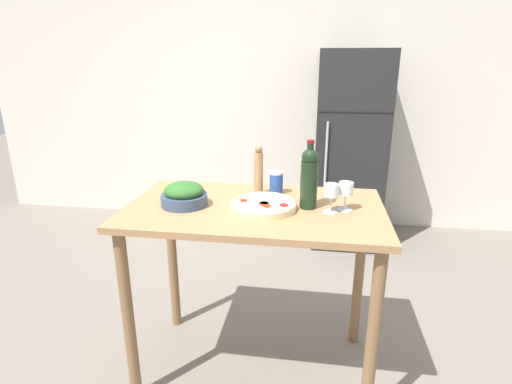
{
  "coord_description": "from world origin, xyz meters",
  "views": [
    {
      "loc": [
        0.28,
        -1.8,
        1.62
      ],
      "look_at": [
        0.0,
        0.04,
        1.01
      ],
      "focal_mm": 28.0,
      "sensor_mm": 36.0,
      "label": 1
    }
  ],
  "objects_px": {
    "wine_glass_near": "(331,192)",
    "salt_canister": "(276,183)",
    "refrigerator": "(349,150)",
    "pepper_mill": "(259,171)",
    "salad_bowl": "(184,195)",
    "wine_glass_far": "(346,190)",
    "wine_bottle": "(309,177)",
    "homemade_pizza": "(264,205)"
  },
  "relations": [
    {
      "from": "wine_glass_far",
      "to": "salt_canister",
      "type": "bearing_deg",
      "value": 149.97
    },
    {
      "from": "refrigerator",
      "to": "pepper_mill",
      "type": "distance_m",
      "value": 1.77
    },
    {
      "from": "wine_glass_near",
      "to": "wine_glass_far",
      "type": "height_order",
      "value": "same"
    },
    {
      "from": "wine_glass_near",
      "to": "pepper_mill",
      "type": "height_order",
      "value": "pepper_mill"
    },
    {
      "from": "wine_glass_far",
      "to": "homemade_pizza",
      "type": "distance_m",
      "value": 0.39
    },
    {
      "from": "wine_bottle",
      "to": "salad_bowl",
      "type": "relative_size",
      "value": 1.45
    },
    {
      "from": "refrigerator",
      "to": "wine_glass_far",
      "type": "relative_size",
      "value": 12.51
    },
    {
      "from": "wine_glass_near",
      "to": "salad_bowl",
      "type": "relative_size",
      "value": 0.61
    },
    {
      "from": "refrigerator",
      "to": "wine_glass_far",
      "type": "distance_m",
      "value": 1.85
    },
    {
      "from": "pepper_mill",
      "to": "salad_bowl",
      "type": "xyz_separation_m",
      "value": [
        -0.33,
        -0.22,
        -0.07
      ]
    },
    {
      "from": "wine_bottle",
      "to": "salad_bowl",
      "type": "bearing_deg",
      "value": -174.72
    },
    {
      "from": "wine_bottle",
      "to": "homemade_pizza",
      "type": "distance_m",
      "value": 0.25
    },
    {
      "from": "wine_glass_near",
      "to": "salad_bowl",
      "type": "xyz_separation_m",
      "value": [
        -0.7,
        -0.0,
        -0.05
      ]
    },
    {
      "from": "refrigerator",
      "to": "wine_glass_near",
      "type": "bearing_deg",
      "value": -96.7
    },
    {
      "from": "salad_bowl",
      "to": "homemade_pizza",
      "type": "xyz_separation_m",
      "value": [
        0.39,
        0.0,
        -0.03
      ]
    },
    {
      "from": "wine_glass_far",
      "to": "homemade_pizza",
      "type": "height_order",
      "value": "wine_glass_far"
    },
    {
      "from": "refrigerator",
      "to": "wine_glass_far",
      "type": "height_order",
      "value": "refrigerator"
    },
    {
      "from": "wine_glass_near",
      "to": "homemade_pizza",
      "type": "bearing_deg",
      "value": -179.61
    },
    {
      "from": "wine_glass_far",
      "to": "salt_canister",
      "type": "distance_m",
      "value": 0.4
    },
    {
      "from": "wine_bottle",
      "to": "wine_glass_far",
      "type": "bearing_deg",
      "value": -3.51
    },
    {
      "from": "wine_glass_far",
      "to": "salad_bowl",
      "type": "height_order",
      "value": "wine_glass_far"
    },
    {
      "from": "salt_canister",
      "to": "homemade_pizza",
      "type": "bearing_deg",
      "value": -98.23
    },
    {
      "from": "wine_glass_near",
      "to": "salt_canister",
      "type": "distance_m",
      "value": 0.37
    },
    {
      "from": "wine_bottle",
      "to": "pepper_mill",
      "type": "bearing_deg",
      "value": 147.73
    },
    {
      "from": "refrigerator",
      "to": "wine_bottle",
      "type": "distance_m",
      "value": 1.87
    },
    {
      "from": "homemade_pizza",
      "to": "pepper_mill",
      "type": "bearing_deg",
      "value": 104.39
    },
    {
      "from": "wine_glass_near",
      "to": "pepper_mill",
      "type": "xyz_separation_m",
      "value": [
        -0.37,
        0.22,
        0.03
      ]
    },
    {
      "from": "refrigerator",
      "to": "wine_glass_far",
      "type": "bearing_deg",
      "value": -94.76
    },
    {
      "from": "refrigerator",
      "to": "homemade_pizza",
      "type": "height_order",
      "value": "refrigerator"
    },
    {
      "from": "wine_bottle",
      "to": "salt_canister",
      "type": "distance_m",
      "value": 0.27
    },
    {
      "from": "refrigerator",
      "to": "pepper_mill",
      "type": "bearing_deg",
      "value": -109.55
    },
    {
      "from": "salad_bowl",
      "to": "homemade_pizza",
      "type": "bearing_deg",
      "value": 0.37
    },
    {
      "from": "refrigerator",
      "to": "salt_canister",
      "type": "height_order",
      "value": "refrigerator"
    },
    {
      "from": "wine_glass_far",
      "to": "pepper_mill",
      "type": "bearing_deg",
      "value": 157.87
    },
    {
      "from": "wine_bottle",
      "to": "homemade_pizza",
      "type": "bearing_deg",
      "value": -165.77
    },
    {
      "from": "wine_glass_near",
      "to": "salt_canister",
      "type": "relative_size",
      "value": 1.13
    },
    {
      "from": "refrigerator",
      "to": "salt_canister",
      "type": "distance_m",
      "value": 1.72
    },
    {
      "from": "salad_bowl",
      "to": "salt_canister",
      "type": "relative_size",
      "value": 1.86
    },
    {
      "from": "pepper_mill",
      "to": "homemade_pizza",
      "type": "xyz_separation_m",
      "value": [
        0.06,
        -0.22,
        -0.11
      ]
    },
    {
      "from": "wine_glass_near",
      "to": "wine_glass_far",
      "type": "xyz_separation_m",
      "value": [
        0.07,
        0.04,
        0.0
      ]
    },
    {
      "from": "pepper_mill",
      "to": "homemade_pizza",
      "type": "height_order",
      "value": "pepper_mill"
    },
    {
      "from": "salad_bowl",
      "to": "salt_canister",
      "type": "height_order",
      "value": "salt_canister"
    }
  ]
}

